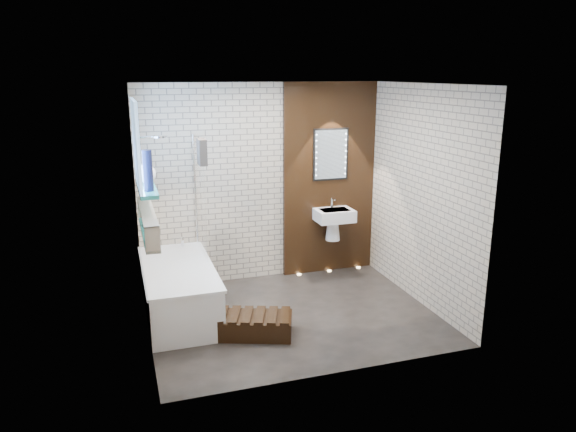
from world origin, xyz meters
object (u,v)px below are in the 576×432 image
object	(u,v)px
bathtub	(179,290)
led_mirror	(331,154)
bath_screen	(200,196)
washbasin	(334,219)
walnut_step	(247,325)

from	to	relation	value
bathtub	led_mirror	bearing A→B (deg)	19.78
bath_screen	washbasin	world-z (taller)	bath_screen
bathtub	walnut_step	distance (m)	0.99
bathtub	bath_screen	world-z (taller)	bath_screen
bathtub	walnut_step	world-z (taller)	bathtub
led_mirror	walnut_step	world-z (taller)	led_mirror
walnut_step	washbasin	bearing A→B (deg)	41.56
bathtub	led_mirror	distance (m)	2.68
washbasin	led_mirror	xyz separation A→B (m)	(0.00, 0.16, 0.86)
bathtub	washbasin	world-z (taller)	washbasin
washbasin	walnut_step	bearing A→B (deg)	-138.44
bathtub	washbasin	size ratio (longest dim) A/B	3.00
bath_screen	walnut_step	world-z (taller)	bath_screen
bathtub	led_mirror	xyz separation A→B (m)	(2.17, 0.78, 1.36)
bath_screen	led_mirror	xyz separation A→B (m)	(1.82, 0.34, 0.37)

